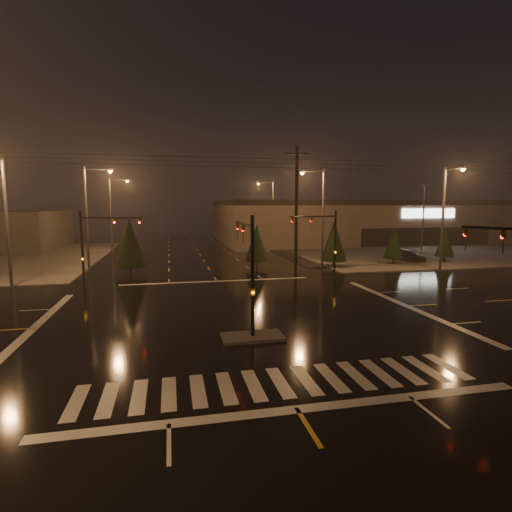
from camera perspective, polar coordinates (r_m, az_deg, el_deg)
The scene contains 24 objects.
ground at distance 23.66m, azimuth -2.49°, elevation -8.58°, with size 140.00×140.00×0.00m, color black.
sidewalk_ne at distance 62.72m, azimuth 20.49°, elevation 0.98°, with size 36.00×36.00×0.12m, color #4D4B45.
median_island at distance 19.88m, azimuth -0.49°, elevation -11.47°, with size 3.00×1.60×0.15m, color #4D4B45.
crosswalk at distance 15.39m, azimuth 3.48°, elevation -17.56°, with size 15.00×2.60×0.01m, color beige.
stop_bar_near at distance 13.68m, azimuth 5.91°, elevation -20.96°, with size 16.00×0.50×0.01m, color beige.
stop_bar_far at distance 34.26m, azimuth -5.61°, elevation -3.60°, with size 16.00×0.50×0.01m, color beige.
parking_lot at distance 63.97m, azimuth 25.23°, elevation 0.84°, with size 50.00×24.00×0.08m, color black.
retail_building at distance 78.71m, azimuth 17.40°, elevation 5.07°, with size 60.20×28.30×7.20m.
signal_mast_median at distance 19.92m, azimuth -1.05°, elevation -0.55°, with size 0.25×4.59×6.00m.
signal_mast_ne at distance 35.29m, azimuth 10.00°, elevation 2.84°, with size 4.84×1.86×6.00m.
signal_mast_nw at distance 33.16m, azimuth -22.05°, elevation 2.14°, with size 4.84×1.86×6.00m.
streetlight_1 at distance 41.10m, azimuth -22.67°, elevation 5.82°, with size 2.77×0.32×10.00m.
streetlight_2 at distance 56.91m, azimuth -19.78°, elevation 6.21°, with size 2.77×0.32×10.00m.
streetlight_3 at distance 41.26m, azimuth 9.16°, elevation 6.29°, with size 2.77×0.32×10.00m.
streetlight_4 at distance 60.33m, azimuth 2.19°, elevation 6.67°, with size 2.77×0.32×10.00m.
streetlight_5 at distance 35.76m, azimuth -32.28°, elevation 5.11°, with size 0.32×2.77×10.00m.
streetlight_6 at distance 42.39m, azimuth 25.43°, elevation 5.70°, with size 0.32×2.77×10.00m.
utility_pole_1 at distance 38.30m, azimuth 5.79°, elevation 6.76°, with size 2.20×0.32×12.00m.
conifer_0 at distance 42.07m, azimuth 11.07°, elevation 2.15°, with size 2.67×2.67×4.88m.
conifer_1 at distance 45.93m, azimuth 19.07°, elevation 1.81°, with size 2.17×2.17×4.08m.
conifer_2 at distance 49.74m, azimuth 25.39°, elevation 1.85°, with size 2.12×2.12×4.01m.
conifer_3 at distance 38.84m, azimuth -17.61°, elevation 1.87°, with size 2.98×2.98×5.35m.
conifer_4 at distance 40.89m, azimuth 0.12°, elevation 1.89°, with size 2.45×2.45×4.53m.
car_parked at distance 49.03m, azimuth 20.72°, elevation 0.13°, with size 1.76×4.37×1.49m, color black.
Camera 1 is at (-3.82, -22.43, 6.48)m, focal length 28.00 mm.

